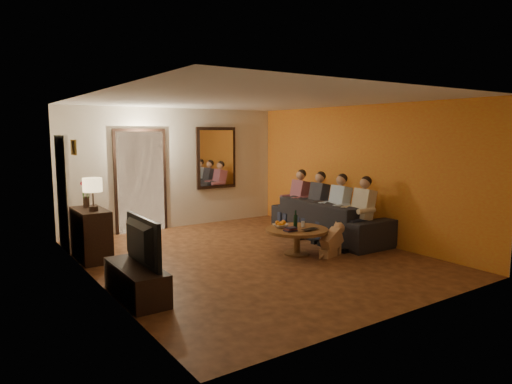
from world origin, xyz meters
TOP-DOWN VIEW (x-y plane):
  - floor at (0.00, 0.00)m, footprint 5.00×6.00m
  - ceiling at (0.00, 0.00)m, footprint 5.00×6.00m
  - back_wall at (0.00, 3.00)m, footprint 5.00×0.02m
  - front_wall at (0.00, -3.00)m, footprint 5.00×0.02m
  - left_wall at (-2.50, 0.00)m, footprint 0.02×6.00m
  - right_wall at (2.50, 0.00)m, footprint 0.02×6.00m
  - orange_accent at (2.49, 0.00)m, footprint 0.01×6.00m
  - kitchen_doorway at (-0.80, 2.98)m, footprint 1.00×0.06m
  - door_trim at (-0.80, 2.97)m, footprint 1.12×0.04m
  - fridge_glimpse at (-0.55, 2.98)m, footprint 0.45×0.03m
  - mirror_frame at (1.00, 2.96)m, footprint 1.00×0.05m
  - mirror_glass at (1.00, 2.93)m, footprint 0.86×0.02m
  - white_door at (-2.46, 2.30)m, footprint 0.06×0.85m
  - framed_art at (-2.47, 1.30)m, footprint 0.03×0.28m
  - art_canvas at (-2.46, 1.30)m, footprint 0.01×0.22m
  - dresser at (-2.25, 1.36)m, footprint 0.45×0.95m
  - table_lamp at (-2.25, 1.14)m, footprint 0.30×0.30m
  - flower_vase at (-2.25, 1.58)m, footprint 0.14×0.14m
  - tv_stand at (-2.25, -0.76)m, footprint 0.45×1.25m
  - tv at (-2.25, -0.76)m, footprint 1.06×0.14m
  - sofa at (2.07, 0.30)m, footprint 2.63×1.08m
  - person_a at (1.97, -0.60)m, footprint 0.60×0.40m
  - person_b at (1.97, 0.00)m, footprint 0.60×0.40m
  - person_c at (1.97, 0.60)m, footprint 0.60×0.40m
  - person_d at (1.97, 1.20)m, footprint 0.60×0.40m
  - dog at (1.18, -0.69)m, footprint 0.60×0.37m
  - coffee_table at (0.75, -0.29)m, footprint 1.21×1.21m
  - bowl at (0.57, -0.07)m, footprint 0.26×0.26m
  - oranges at (0.57, -0.07)m, footprint 0.20×0.20m
  - wine_bottle at (0.80, -0.19)m, footprint 0.07×0.07m
  - wine_glass at (0.93, -0.24)m, footprint 0.06×0.06m
  - book_stack at (0.53, -0.39)m, footprint 0.20×0.15m
  - laptop at (0.85, -0.57)m, footprint 0.36×0.27m

SIDE VIEW (x-z plane):
  - floor at x=0.00m, z-range -0.01..0.01m
  - tv_stand at x=-2.25m, z-range 0.00..0.42m
  - coffee_table at x=0.75m, z-range 0.00..0.45m
  - dog at x=1.18m, z-range 0.00..0.56m
  - sofa at x=2.07m, z-range 0.00..0.76m
  - dresser at x=-2.25m, z-range 0.00..0.84m
  - laptop at x=0.85m, z-range 0.45..0.48m
  - bowl at x=0.57m, z-range 0.45..0.51m
  - book_stack at x=0.53m, z-range 0.45..0.52m
  - wine_glass at x=0.93m, z-range 0.45..0.55m
  - oranges at x=0.57m, z-range 0.51..0.59m
  - person_a at x=1.97m, z-range 0.00..1.20m
  - person_b at x=1.97m, z-range 0.00..1.20m
  - person_c at x=1.97m, z-range 0.00..1.20m
  - person_d at x=1.97m, z-range 0.00..1.20m
  - wine_bottle at x=0.80m, z-range 0.45..0.76m
  - tv at x=-2.25m, z-range 0.42..1.03m
  - fridge_glimpse at x=-0.55m, z-range 0.05..1.75m
  - white_door at x=-2.46m, z-range 0.00..2.04m
  - kitchen_doorway at x=-0.80m, z-range 0.00..2.10m
  - door_trim at x=-0.80m, z-range -0.06..2.16m
  - flower_vase at x=-2.25m, z-range 0.84..1.28m
  - table_lamp at x=-2.25m, z-range 0.84..1.38m
  - back_wall at x=0.00m, z-range 0.00..2.60m
  - front_wall at x=0.00m, z-range 0.00..2.60m
  - left_wall at x=-2.50m, z-range 0.00..2.60m
  - right_wall at x=2.50m, z-range 0.00..2.60m
  - orange_accent at x=2.49m, z-range 0.00..2.60m
  - mirror_frame at x=1.00m, z-range 0.80..2.20m
  - mirror_glass at x=1.00m, z-range 0.87..2.13m
  - framed_art at x=-2.47m, z-range 1.73..1.97m
  - art_canvas at x=-2.46m, z-range 1.76..1.94m
  - ceiling at x=0.00m, z-range 2.60..2.60m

